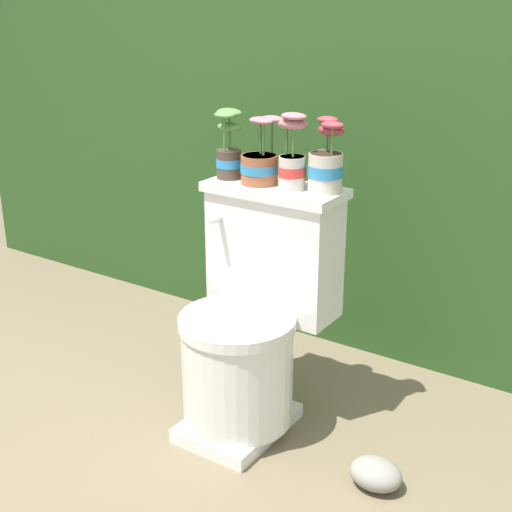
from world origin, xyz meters
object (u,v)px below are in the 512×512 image
at_px(potted_plant_left, 229,149).
at_px(potted_plant_middle, 292,157).
at_px(potted_plant_midleft, 260,162).
at_px(potted_plant_midright, 326,164).
at_px(garden_stone, 376,474).
at_px(toilet, 252,323).

distance_m(potted_plant_left, potted_plant_middle, 0.24).
height_order(potted_plant_midleft, potted_plant_midright, potted_plant_midright).
height_order(potted_plant_left, garden_stone, potted_plant_left).
bearing_deg(garden_stone, potted_plant_midleft, 157.93).
relative_size(potted_plant_midleft, potted_plant_midright, 0.93).
height_order(toilet, potted_plant_midleft, potted_plant_midleft).
xyz_separation_m(toilet, potted_plant_left, (-0.17, 0.12, 0.53)).
distance_m(potted_plant_left, potted_plant_midleft, 0.12).
bearing_deg(toilet, potted_plant_midright, 41.59).
xyz_separation_m(potted_plant_left, potted_plant_midleft, (0.12, -0.00, -0.03)).
bearing_deg(potted_plant_midleft, potted_plant_left, 179.56).
relative_size(toilet, potted_plant_midleft, 3.72).
bearing_deg(potted_plant_midright, potted_plant_middle, -165.27).
height_order(potted_plant_left, potted_plant_middle, potted_plant_middle).
xyz_separation_m(potted_plant_middle, potted_plant_midright, (0.10, 0.03, -0.01)).
distance_m(potted_plant_left, potted_plant_midright, 0.34).
relative_size(toilet, potted_plant_left, 3.47).
relative_size(potted_plant_midright, garden_stone, 1.44).
bearing_deg(potted_plant_left, toilet, -35.68).
distance_m(potted_plant_middle, garden_stone, 0.97).
bearing_deg(potted_plant_middle, potted_plant_midleft, 179.56).
xyz_separation_m(potted_plant_middle, garden_stone, (0.43, -0.22, -0.84)).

